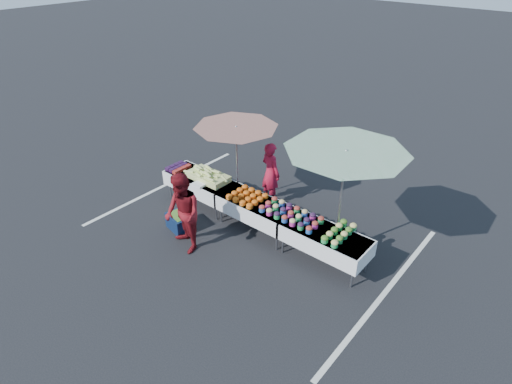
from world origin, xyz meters
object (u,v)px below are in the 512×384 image
Objects in this scene: umbrella_left at (236,133)px; umbrella_right at (345,160)px; customer at (183,214)px; storage_bin at (180,221)px; table_right at (325,239)px; table_left at (200,183)px; vendor at (271,173)px; table_center at (256,208)px.

umbrella_right reaches higher than umbrella_left.
umbrella_right is (2.99, -0.26, 0.36)m from umbrella_left.
customer reaches higher than storage_bin.
customer is at bearing -149.27° from table_right.
umbrella_left is at bearing 45.12° from table_left.
umbrella_right is (2.36, -0.78, 1.41)m from vendor.
customer reaches higher than vendor.
table_center and table_right have the same top height.
table_left is 4.01m from umbrella_right.
table_center is at bearing 125.58° from vendor.
storage_bin is at bearing -154.88° from umbrella_right.
customer reaches higher than table_left.
storage_bin is (-3.21, -1.50, -2.02)m from umbrella_right.
table_center is at bearing -167.77° from umbrella_right.
customer is at bearing -19.75° from storage_bin.
table_left is 0.87× the size of umbrella_left.
table_left is at bearing 180.00° from table_center.
vendor is at bearing 81.61° from storage_bin.
customer is 1.02m from storage_bin.
storage_bin is (-0.64, 0.40, -0.69)m from customer.
vendor is (-0.52, 1.18, 0.22)m from table_center.
storage_bin is at bearing -97.02° from umbrella_left.
table_center is 2.81× the size of storage_bin.
table_center is 1.80m from storage_bin.
table_center is 1.16× the size of vendor.
table_right is 2.81× the size of storage_bin.
umbrella_left reaches higher than table_right.
umbrella_left is (-0.42, 2.16, 0.96)m from customer.
storage_bin is at bearing -68.45° from table_left.
customer is 2.69× the size of storage_bin.
table_center is 1.31m from vendor.
vendor is (-2.32, 1.18, 0.22)m from table_right.
table_right is 0.87× the size of umbrella_left.
table_left and table_right have the same top height.
table_left is at bearing 54.70° from vendor.
table_left is 1.87m from customer.
umbrella_left is (-2.95, 0.66, 1.27)m from table_right.
table_right is at bearing 164.97° from vendor.
umbrella_left reaches higher than customer.
vendor is 2.42× the size of storage_bin.
umbrella_left is at bearing 167.46° from table_right.
table_center is 0.60× the size of umbrella_right.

